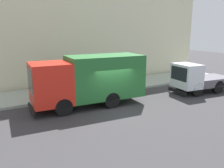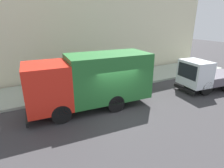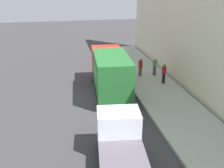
# 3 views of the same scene
# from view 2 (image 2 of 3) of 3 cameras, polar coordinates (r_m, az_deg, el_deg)

# --- Properties ---
(ground) EXTENTS (80.00, 80.00, 0.00)m
(ground) POSITION_cam_2_polar(r_m,az_deg,el_deg) (11.12, 1.52, -8.46)
(ground) COLOR #393739
(sidewalk) EXTENTS (4.13, 30.00, 0.18)m
(sidewalk) POSITION_cam_2_polar(r_m,az_deg,el_deg) (15.33, -7.85, -0.24)
(sidewalk) COLOR #A4B09F
(sidewalk) RESTS_ON ground
(building_facade) EXTENTS (0.50, 30.00, 12.08)m
(building_facade) POSITION_cam_2_polar(r_m,az_deg,el_deg) (16.90, -12.16, 21.88)
(building_facade) COLOR beige
(building_facade) RESTS_ON ground
(large_utility_truck) EXTENTS (2.97, 7.48, 3.29)m
(large_utility_truck) POSITION_cam_2_polar(r_m,az_deg,el_deg) (10.98, -6.48, 1.40)
(large_utility_truck) COLOR red
(large_utility_truck) RESTS_ON ground
(small_flatbed_truck) EXTENTS (2.71, 5.16, 2.37)m
(small_flatbed_truck) POSITION_cam_2_polar(r_m,az_deg,el_deg) (15.76, 26.82, 2.28)
(small_flatbed_truck) COLOR white
(small_flatbed_truck) RESTS_ON ground
(pedestrian_walking) EXTENTS (0.43, 0.43, 1.63)m
(pedestrian_walking) POSITION_cam_2_polar(r_m,az_deg,el_deg) (15.08, -22.39, 1.87)
(pedestrian_walking) COLOR #4E334F
(pedestrian_walking) RESTS_ON sidewalk
(pedestrian_standing) EXTENTS (0.47, 0.47, 1.68)m
(pedestrian_standing) POSITION_cam_2_polar(r_m,az_deg,el_deg) (15.44, -14.86, 3.23)
(pedestrian_standing) COLOR black
(pedestrian_standing) RESTS_ON sidewalk
(pedestrian_third) EXTENTS (0.43, 0.43, 1.62)m
(pedestrian_third) POSITION_cam_2_polar(r_m,az_deg,el_deg) (13.80, -22.07, 0.32)
(pedestrian_third) COLOR brown
(pedestrian_third) RESTS_ON sidewalk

